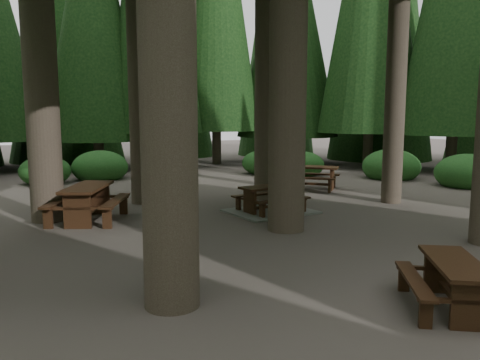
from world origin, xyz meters
name	(u,v)px	position (x,y,z in m)	size (l,w,h in m)	color
ground	(259,235)	(0.00, 0.00, 0.00)	(80.00, 80.00, 0.00)	#4C443D
picnic_table_b	(88,198)	(-3.28, 3.03, 0.59)	(2.34, 2.55, 0.89)	#351D10
picnic_table_c	(270,204)	(1.41, 2.13, 0.24)	(2.42, 2.11, 0.74)	gray
picnic_table_d	(311,174)	(4.68, 5.27, 0.55)	(2.47, 2.44, 0.83)	#351D10
picnic_table_e	(455,278)	(0.64, -4.69, 0.45)	(1.90, 2.00, 0.68)	#351D10
shrub_ring	(271,209)	(0.70, 0.75, 0.40)	(23.86, 24.64, 1.49)	#236121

